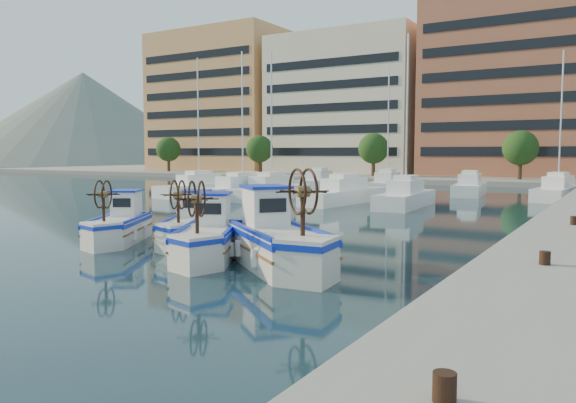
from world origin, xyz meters
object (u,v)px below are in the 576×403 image
object	(u,v)px
fishing_boat_d	(277,239)
fishing_boat_c	(208,236)
fishing_boat_b	(190,226)
fishing_boat_a	(119,224)

from	to	relation	value
fishing_boat_d	fishing_boat_c	bearing A→B (deg)	128.52
fishing_boat_b	fishing_boat_d	size ratio (longest dim) A/B	0.85
fishing_boat_a	fishing_boat_b	distance (m)	3.04
fishing_boat_a	fishing_boat_b	world-z (taller)	fishing_boat_b
fishing_boat_a	fishing_boat_c	bearing A→B (deg)	-39.35
fishing_boat_c	fishing_boat_d	xyz separation A→B (m)	(2.86, -0.02, 0.12)
fishing_boat_d	fishing_boat_b	bearing A→B (deg)	108.31
fishing_boat_a	fishing_boat_c	world-z (taller)	fishing_boat_c
fishing_boat_b	fishing_boat_c	size ratio (longest dim) A/B	0.95
fishing_boat_c	fishing_boat_d	world-z (taller)	fishing_boat_d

